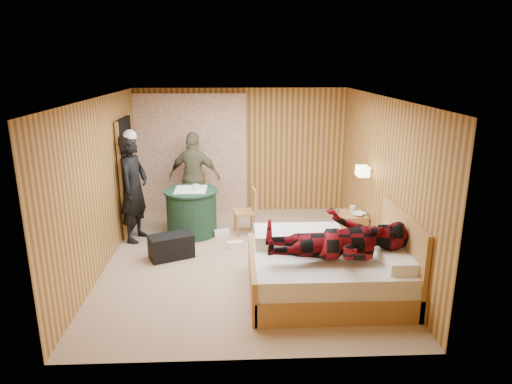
{
  "coord_description": "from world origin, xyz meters",
  "views": [
    {
      "loc": [
        -0.1,
        -6.59,
        3.0
      ],
      "look_at": [
        0.19,
        0.18,
        1.05
      ],
      "focal_mm": 32.0,
      "sensor_mm": 36.0,
      "label": 1
    }
  ],
  "objects_px": {
    "bed": "(330,270)",
    "duffel_bag": "(171,246)",
    "round_table": "(192,212)",
    "man_at_table": "(195,177)",
    "nightstand": "(353,227)",
    "wall_lamp": "(363,171)",
    "woman_standing": "(134,189)",
    "chair_near": "(248,208)",
    "chair_far": "(195,194)",
    "man_on_bed": "(338,229)"
  },
  "relations": [
    {
      "from": "bed",
      "to": "man_on_bed",
      "type": "xyz_separation_m",
      "value": [
        0.03,
        -0.23,
        0.67
      ]
    },
    {
      "from": "chair_far",
      "to": "wall_lamp",
      "type": "bearing_deg",
      "value": -27.54
    },
    {
      "from": "chair_near",
      "to": "man_at_table",
      "type": "relative_size",
      "value": 0.49
    },
    {
      "from": "woman_standing",
      "to": "man_on_bed",
      "type": "height_order",
      "value": "man_on_bed"
    },
    {
      "from": "duffel_bag",
      "to": "round_table",
      "type": "bearing_deg",
      "value": 52.98
    },
    {
      "from": "bed",
      "to": "round_table",
      "type": "bearing_deg",
      "value": 132.13
    },
    {
      "from": "bed",
      "to": "chair_far",
      "type": "xyz_separation_m",
      "value": [
        -2.03,
        2.99,
        0.22
      ]
    },
    {
      "from": "duffel_bag",
      "to": "woman_standing",
      "type": "distance_m",
      "value": 1.3
    },
    {
      "from": "bed",
      "to": "duffel_bag",
      "type": "relative_size",
      "value": 3.08
    },
    {
      "from": "woman_standing",
      "to": "man_at_table",
      "type": "relative_size",
      "value": 1.07
    },
    {
      "from": "nightstand",
      "to": "duffel_bag",
      "type": "distance_m",
      "value": 3.07
    },
    {
      "from": "bed",
      "to": "chair_far",
      "type": "relative_size",
      "value": 2.21
    },
    {
      "from": "wall_lamp",
      "to": "duffel_bag",
      "type": "height_order",
      "value": "wall_lamp"
    },
    {
      "from": "bed",
      "to": "man_on_bed",
      "type": "bearing_deg",
      "value": -83.11
    },
    {
      "from": "wall_lamp",
      "to": "nightstand",
      "type": "xyz_separation_m",
      "value": [
        -0.04,
        0.2,
        -1.03
      ]
    },
    {
      "from": "nightstand",
      "to": "chair_near",
      "type": "relative_size",
      "value": 0.64
    },
    {
      "from": "chair_far",
      "to": "duffel_bag",
      "type": "relative_size",
      "value": 1.39
    },
    {
      "from": "man_on_bed",
      "to": "chair_near",
      "type": "bearing_deg",
      "value": 113.06
    },
    {
      "from": "chair_near",
      "to": "nightstand",
      "type": "bearing_deg",
      "value": 66.92
    },
    {
      "from": "chair_far",
      "to": "man_on_bed",
      "type": "xyz_separation_m",
      "value": [
        2.06,
        -3.22,
        0.45
      ]
    },
    {
      "from": "round_table",
      "to": "chair_far",
      "type": "relative_size",
      "value": 1.01
    },
    {
      "from": "round_table",
      "to": "chair_near",
      "type": "distance_m",
      "value": 1.02
    },
    {
      "from": "nightstand",
      "to": "round_table",
      "type": "distance_m",
      "value": 2.84
    },
    {
      "from": "wall_lamp",
      "to": "nightstand",
      "type": "height_order",
      "value": "wall_lamp"
    },
    {
      "from": "woman_standing",
      "to": "man_at_table",
      "type": "distance_m",
      "value": 1.38
    },
    {
      "from": "chair_far",
      "to": "man_on_bed",
      "type": "relative_size",
      "value": 0.53
    },
    {
      "from": "round_table",
      "to": "man_on_bed",
      "type": "xyz_separation_m",
      "value": [
        2.06,
        -2.48,
        0.57
      ]
    },
    {
      "from": "chair_near",
      "to": "duffel_bag",
      "type": "xyz_separation_m",
      "value": [
        -1.25,
        -1.01,
        -0.3
      ]
    },
    {
      "from": "round_table",
      "to": "man_at_table",
      "type": "xyz_separation_m",
      "value": [
        0.0,
        0.79,
        0.44
      ]
    },
    {
      "from": "round_table",
      "to": "chair_far",
      "type": "bearing_deg",
      "value": 90.07
    },
    {
      "from": "wall_lamp",
      "to": "bed",
      "type": "xyz_separation_m",
      "value": [
        -0.8,
        -1.55,
        -0.98
      ]
    },
    {
      "from": "nightstand",
      "to": "man_at_table",
      "type": "bearing_deg",
      "value": 155.19
    },
    {
      "from": "man_at_table",
      "to": "bed",
      "type": "bearing_deg",
      "value": 136.9
    },
    {
      "from": "wall_lamp",
      "to": "bed",
      "type": "height_order",
      "value": "wall_lamp"
    },
    {
      "from": "chair_far",
      "to": "man_at_table",
      "type": "xyz_separation_m",
      "value": [
        0.0,
        0.05,
        0.32
      ]
    },
    {
      "from": "chair_far",
      "to": "chair_near",
      "type": "distance_m",
      "value": 1.26
    },
    {
      "from": "duffel_bag",
      "to": "nightstand",
      "type": "bearing_deg",
      "value": -14.25
    },
    {
      "from": "nightstand",
      "to": "duffel_bag",
      "type": "relative_size",
      "value": 0.8
    },
    {
      "from": "chair_far",
      "to": "man_at_table",
      "type": "bearing_deg",
      "value": 88.42
    },
    {
      "from": "wall_lamp",
      "to": "chair_near",
      "type": "distance_m",
      "value": 2.11
    },
    {
      "from": "wall_lamp",
      "to": "woman_standing",
      "type": "xyz_separation_m",
      "value": [
        -3.77,
        0.48,
        -0.38
      ]
    },
    {
      "from": "woman_standing",
      "to": "wall_lamp",
      "type": "bearing_deg",
      "value": -82.29
    },
    {
      "from": "nightstand",
      "to": "duffel_bag",
      "type": "xyz_separation_m",
      "value": [
        -3.03,
        -0.52,
        -0.08
      ]
    },
    {
      "from": "nightstand",
      "to": "chair_far",
      "type": "xyz_separation_m",
      "value": [
        -2.79,
        1.24,
        0.27
      ]
    },
    {
      "from": "round_table",
      "to": "man_at_table",
      "type": "distance_m",
      "value": 0.9
    },
    {
      "from": "chair_far",
      "to": "duffel_bag",
      "type": "bearing_deg",
      "value": -98.17
    },
    {
      "from": "bed",
      "to": "nightstand",
      "type": "relative_size",
      "value": 3.84
    },
    {
      "from": "wall_lamp",
      "to": "duffel_bag",
      "type": "distance_m",
      "value": 3.28
    },
    {
      "from": "woman_standing",
      "to": "man_at_table",
      "type": "xyz_separation_m",
      "value": [
        0.94,
        1.01,
        -0.06
      ]
    },
    {
      "from": "chair_near",
      "to": "woman_standing",
      "type": "height_order",
      "value": "woman_standing"
    }
  ]
}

